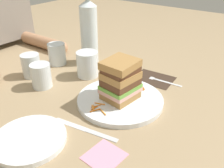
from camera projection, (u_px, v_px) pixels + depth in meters
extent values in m
plane|color=#9E8460|center=(117.00, 104.00, 0.77)|extent=(3.00, 3.00, 0.00)
cylinder|color=white|center=(120.00, 100.00, 0.78)|extent=(0.28, 0.28, 0.02)
cube|color=#A87A42|center=(120.00, 95.00, 0.77)|extent=(0.11, 0.10, 0.02)
cube|color=#E0A393|center=(120.00, 90.00, 0.76)|extent=(0.12, 0.11, 0.01)
cube|color=#6BA83D|center=(120.00, 86.00, 0.75)|extent=(0.12, 0.11, 0.01)
cube|color=#56331E|center=(120.00, 82.00, 0.74)|extent=(0.11, 0.10, 0.02)
cube|color=#A87A42|center=(120.00, 75.00, 0.73)|extent=(0.11, 0.10, 0.02)
cube|color=#56331E|center=(120.00, 70.00, 0.72)|extent=(0.11, 0.10, 0.02)
cube|color=#A87A42|center=(121.00, 64.00, 0.71)|extent=(0.11, 0.10, 0.03)
cylinder|color=orange|center=(94.00, 107.00, 0.72)|extent=(0.02, 0.02, 0.00)
cylinder|color=orange|center=(93.00, 108.00, 0.72)|extent=(0.02, 0.02, 0.00)
cylinder|color=orange|center=(103.00, 112.00, 0.70)|extent=(0.02, 0.03, 0.00)
cylinder|color=orange|center=(94.00, 108.00, 0.72)|extent=(0.02, 0.01, 0.00)
cylinder|color=orange|center=(100.00, 104.00, 0.74)|extent=(0.01, 0.03, 0.00)
cylinder|color=orange|center=(95.00, 110.00, 0.71)|extent=(0.03, 0.02, 0.00)
cylinder|color=orange|center=(96.00, 106.00, 0.73)|extent=(0.03, 0.02, 0.00)
cylinder|color=orange|center=(137.00, 85.00, 0.84)|extent=(0.01, 0.03, 0.00)
cylinder|color=orange|center=(139.00, 87.00, 0.82)|extent=(0.01, 0.03, 0.00)
cylinder|color=orange|center=(132.00, 89.00, 0.82)|extent=(0.01, 0.02, 0.00)
cylinder|color=orange|center=(130.00, 87.00, 0.83)|extent=(0.02, 0.01, 0.00)
cylinder|color=orange|center=(136.00, 85.00, 0.84)|extent=(0.02, 0.01, 0.00)
cylinder|color=orange|center=(143.00, 88.00, 0.82)|extent=(0.02, 0.02, 0.00)
cylinder|color=orange|center=(133.00, 90.00, 0.81)|extent=(0.02, 0.02, 0.00)
cylinder|color=orange|center=(136.00, 91.00, 0.81)|extent=(0.02, 0.01, 0.00)
cylinder|color=orange|center=(140.00, 90.00, 0.81)|extent=(0.02, 0.03, 0.00)
cylinder|color=orange|center=(135.00, 87.00, 0.83)|extent=(0.02, 0.03, 0.00)
cube|color=#38281E|center=(154.00, 79.00, 0.92)|extent=(0.12, 0.15, 0.00)
cube|color=silver|center=(167.00, 82.00, 0.89)|extent=(0.02, 0.11, 0.00)
cube|color=silver|center=(152.00, 77.00, 0.92)|extent=(0.02, 0.02, 0.00)
cylinder|color=silver|center=(146.00, 75.00, 0.94)|extent=(0.00, 0.04, 0.00)
cylinder|color=silver|center=(146.00, 75.00, 0.93)|extent=(0.00, 0.04, 0.00)
cylinder|color=silver|center=(145.00, 76.00, 0.93)|extent=(0.00, 0.04, 0.00)
cylinder|color=silver|center=(144.00, 76.00, 0.93)|extent=(0.00, 0.04, 0.00)
cube|color=silver|center=(102.00, 135.00, 0.64)|extent=(0.03, 0.10, 0.00)
cube|color=silver|center=(71.00, 124.00, 0.68)|extent=(0.03, 0.11, 0.00)
cylinder|color=white|center=(87.00, 64.00, 0.92)|extent=(0.08, 0.08, 0.10)
cylinder|color=orange|center=(87.00, 66.00, 0.92)|extent=(0.08, 0.08, 0.08)
cylinder|color=silver|center=(89.00, 36.00, 0.99)|extent=(0.07, 0.07, 0.24)
cone|color=silver|center=(88.00, 2.00, 0.93)|extent=(0.07, 0.07, 0.03)
cylinder|color=silver|center=(31.00, 65.00, 0.92)|extent=(0.07, 0.07, 0.09)
cylinder|color=silver|center=(57.00, 54.00, 1.02)|extent=(0.07, 0.07, 0.09)
cylinder|color=silver|center=(41.00, 76.00, 0.85)|extent=(0.07, 0.07, 0.09)
cylinder|color=white|center=(30.00, 139.00, 0.62)|extent=(0.19, 0.19, 0.01)
cube|color=pink|center=(104.00, 156.00, 0.57)|extent=(0.09, 0.09, 0.00)
cylinder|color=tan|center=(43.00, 42.00, 1.19)|extent=(0.06, 0.26, 0.06)
sphere|color=tan|center=(61.00, 48.00, 1.12)|extent=(0.06, 0.06, 0.06)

